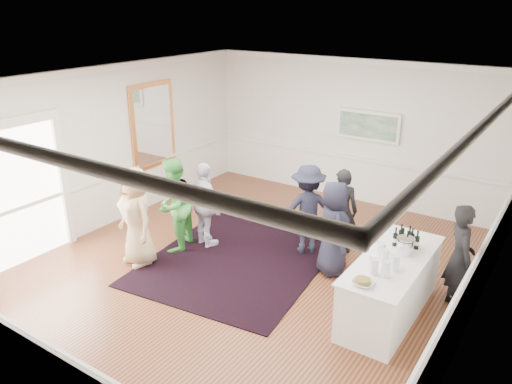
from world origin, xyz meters
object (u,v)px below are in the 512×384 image
Objects in this scene: guest_lilac at (205,205)px; guest_navy at (333,228)px; guest_green at (173,205)px; bartender at (460,258)px; guest_dark_b at (341,211)px; guest_dark_a at (308,210)px; serving_table at (391,286)px; guest_tan at (136,217)px; nut_bowl at (363,282)px; ice_bucket at (405,246)px.

guest_navy is (2.39, 0.41, 0.00)m from guest_lilac.
guest_green reaches higher than guest_lilac.
guest_dark_b is at bearing 42.43° from bartender.
guest_lilac is at bearing 60.63° from guest_navy.
bartender is 1.00× the size of guest_dark_a.
guest_dark_a is at bearing 106.36° from guest_green.
guest_lilac is 1.02× the size of guest_dark_b.
serving_table is 1.39× the size of guest_lilac.
guest_tan reaches higher than serving_table.
guest_green is 0.58m from guest_lilac.
guest_navy reaches higher than guest_dark_b.
nut_bowl is (-0.10, -0.89, 0.49)m from serving_table.
ice_bucket is (2.02, -0.82, 0.19)m from guest_dark_a.
guest_lilac is 1.00× the size of guest_navy.
bartender is at bearing 33.72° from guest_tan.
bartender is 5.85× the size of nut_bowl.
guest_green is at bearing -173.99° from ice_bucket.
guest_dark_b is (2.56, 1.62, -0.08)m from guest_green.
ice_bucket is at bearing 81.45° from nut_bowl.
guest_tan is at bearing -27.33° from guest_green.
guest_dark_b is 6.12× the size of ice_bucket.
nut_bowl is at bearing 102.32° from guest_dark_b.
bartender is at bearing -127.08° from guest_navy.
guest_tan reaches higher than guest_dark_b.
guest_lilac is (0.55, 1.18, -0.07)m from guest_tan.
guest_tan is 6.19× the size of nut_bowl.
serving_table is 3.66m from guest_lilac.
guest_dark_b is 2.69m from nut_bowl.
guest_dark_b is 0.98× the size of guest_navy.
guest_tan is at bearing 22.77° from guest_dark_b.
serving_table is 1.35× the size of guest_dark_a.
guest_tan is at bearing 79.20° from guest_navy.
nut_bowl is (1.15, -1.53, 0.14)m from guest_navy.
guest_green is 1.08× the size of guest_navy.
guest_green is at bearing -177.15° from serving_table.
guest_tan is at bearing -179.21° from nut_bowl.
guest_dark_b is (2.18, 1.19, -0.01)m from guest_lilac.
guest_green is (-4.77, -0.90, 0.04)m from bartender.
guest_navy is (2.95, 1.59, -0.07)m from guest_tan.
guest_green reaches higher than guest_navy.
guest_green is 3.03m from guest_dark_b.
guest_green is at bearing 71.16° from bartender.
guest_lilac is at bearing 123.19° from guest_green.
serving_table is at bearing 78.15° from guest_green.
guest_tan is (-4.94, -1.65, 0.05)m from bartender.
guest_dark_b is at bearing -132.07° from guest_lilac.
nut_bowl is at bearing -98.55° from ice_bucket.
guest_dark_a is at bearing 151.67° from serving_table.
guest_green reaches higher than serving_table.
guest_navy is at bearing 110.21° from guest_dark_a.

